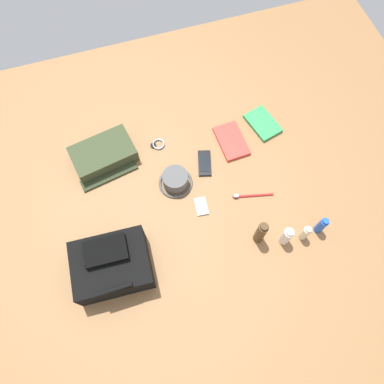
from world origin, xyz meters
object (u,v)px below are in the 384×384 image
object	(u,v)px
paperback_novel	(263,124)
wristwatch	(158,144)
toiletry_pouch	(104,155)
deodorant_spray	(321,225)
cell_phone	(205,163)
bucket_hat	(175,180)
toothbrush	(251,196)
travel_guidebook	(231,141)
toothpaste_tube	(286,236)
cologne_bottle	(261,233)
media_player	(201,206)
lotion_bottle	(305,233)
backpack	(112,265)

from	to	relation	value
paperback_novel	wristwatch	xyz separation A→B (m)	(0.53, -0.04, -0.00)
toiletry_pouch	deodorant_spray	distance (m)	1.04
paperback_novel	cell_phone	distance (m)	0.37
bucket_hat	deodorant_spray	xyz separation A→B (m)	(-0.53, 0.40, 0.02)
toiletry_pouch	toothbrush	distance (m)	0.72
travel_guidebook	wristwatch	world-z (taller)	travel_guidebook
bucket_hat	paperback_novel	size ratio (longest dim) A/B	0.79
toothpaste_tube	bucket_hat	bearing A→B (deg)	-47.44
cologne_bottle	wristwatch	size ratio (longest dim) A/B	2.37
cell_phone	toothbrush	bearing A→B (deg)	123.96
toothpaste_tube	cell_phone	xyz separation A→B (m)	(0.21, -0.46, -0.06)
wristwatch	toiletry_pouch	bearing A→B (deg)	-0.24
cologne_bottle	wristwatch	world-z (taller)	cologne_bottle
bucket_hat	media_player	distance (m)	0.17
deodorant_spray	wristwatch	size ratio (longest dim) A/B	1.71
paperback_novel	bucket_hat	bearing A→B (deg)	19.74
wristwatch	toothbrush	world-z (taller)	toothbrush
cologne_bottle	toothbrush	size ratio (longest dim) A/B	0.91
bucket_hat	cologne_bottle	distance (m)	0.45
toothpaste_tube	lotion_bottle	bearing A→B (deg)	174.02
toiletry_pouch	bucket_hat	xyz separation A→B (m)	(-0.29, 0.23, -0.00)
travel_guidebook	paperback_novel	bearing A→B (deg)	-165.00
toothpaste_tube	media_player	size ratio (longest dim) A/B	1.45
toiletry_pouch	lotion_bottle	xyz separation A→B (m)	(-0.74, 0.64, 0.02)
travel_guidebook	toothbrush	xyz separation A→B (m)	(0.01, 0.30, -0.00)
lotion_bottle	bucket_hat	bearing A→B (deg)	-42.19
toiletry_pouch	toothpaste_tube	distance (m)	0.91
toiletry_pouch	travel_guidebook	distance (m)	0.62
toothpaste_tube	cologne_bottle	xyz separation A→B (m)	(0.10, -0.04, 0.02)
media_player	wristwatch	xyz separation A→B (m)	(0.10, -0.37, 0.00)
toothpaste_tube	wristwatch	world-z (taller)	toothpaste_tube
lotion_bottle	cologne_bottle	world-z (taller)	cologne_bottle
cologne_bottle	cell_phone	distance (m)	0.44
backpack	toiletry_pouch	size ratio (longest dim) A/B	1.01
toothpaste_tube	cologne_bottle	size ratio (longest dim) A/B	0.76
cologne_bottle	backpack	bearing A→B (deg)	-5.15
bucket_hat	toothpaste_tube	world-z (taller)	toothpaste_tube
cell_phone	wristwatch	distance (m)	0.25
backpack	toiletry_pouch	world-z (taller)	backpack
toiletry_pouch	cologne_bottle	xyz separation A→B (m)	(-0.55, 0.59, 0.04)
deodorant_spray	travel_guidebook	distance (m)	0.58
backpack	media_player	xyz separation A→B (m)	(-0.44, -0.16, -0.07)
toiletry_pouch	wristwatch	size ratio (longest dim) A/B	4.42
cologne_bottle	toothbrush	xyz separation A→B (m)	(-0.04, -0.20, -0.07)
paperback_novel	travel_guidebook	distance (m)	0.19
toothpaste_tube	media_player	distance (m)	0.39
bucket_hat	toothbrush	size ratio (longest dim) A/B	0.85
cologne_bottle	lotion_bottle	bearing A→B (deg)	164.74
deodorant_spray	cell_phone	world-z (taller)	deodorant_spray
bucket_hat	wristwatch	distance (m)	0.23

